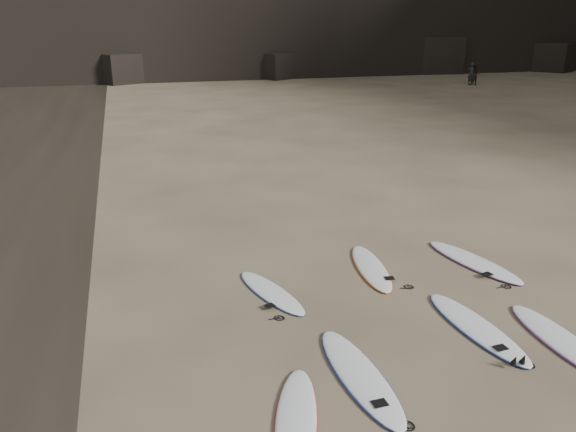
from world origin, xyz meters
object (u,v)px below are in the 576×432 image
(surfboard_7, at_px, (473,261))
(surfboard_0, at_px, (296,420))
(person_a, at_px, (472,74))
(person_b, at_px, (475,74))
(surfboard_2, at_px, (476,327))
(surfboard_1, at_px, (360,375))
(surfboard_3, at_px, (563,341))
(surfboard_5, at_px, (271,292))
(surfboard_6, at_px, (371,267))

(surfboard_7, bearing_deg, surfboard_0, -156.50)
(person_a, distance_m, person_b, 0.26)
(surfboard_7, bearing_deg, surfboard_2, -135.25)
(surfboard_1, distance_m, surfboard_3, 3.81)
(person_a, height_order, person_b, person_a)
(surfboard_5, bearing_deg, surfboard_7, -15.17)
(surfboard_5, height_order, person_a, person_a)
(surfboard_3, height_order, surfboard_5, surfboard_3)
(surfboard_6, distance_m, person_b, 39.20)
(surfboard_6, bearing_deg, surfboard_7, 0.41)
(surfboard_2, relative_size, surfboard_6, 1.08)
(surfboard_0, bearing_deg, surfboard_1, 48.92)
(surfboard_3, xyz_separation_m, surfboard_6, (-1.94, 3.80, -0.00))
(surfboard_3, distance_m, surfboard_6, 4.27)
(surfboard_6, xyz_separation_m, person_a, (23.42, 31.50, 0.88))
(surfboard_3, xyz_separation_m, surfboard_7, (0.48, 3.42, 0.00))
(surfboard_7, height_order, person_a, person_a)
(surfboard_3, distance_m, surfboard_7, 3.46)
(surfboard_3, distance_m, person_b, 41.24)
(person_b, bearing_deg, surfboard_7, -72.79)
(surfboard_2, bearing_deg, person_b, 52.60)
(surfboard_7, bearing_deg, surfboard_5, 169.33)
(surfboard_0, xyz_separation_m, surfboard_2, (3.91, 1.47, 0.01))
(surfboard_3, relative_size, surfboard_7, 0.98)
(surfboard_1, relative_size, surfboard_6, 1.09)
(surfboard_7, xyz_separation_m, person_a, (21.00, 31.88, 0.88))
(surfboard_0, xyz_separation_m, surfboard_5, (0.66, 3.88, -0.00))
(surfboard_0, xyz_separation_m, surfboard_6, (3.14, 4.41, 0.00))
(surfboard_5, bearing_deg, surfboard_1, -95.90)
(surfboard_3, xyz_separation_m, person_b, (21.64, 35.09, 0.85))
(surfboard_0, height_order, surfboard_7, surfboard_7)
(surfboard_1, relative_size, surfboard_5, 1.19)
(surfboard_5, relative_size, surfboard_6, 0.91)
(surfboard_0, relative_size, surfboard_6, 0.95)
(person_a, xyz_separation_m, person_b, (0.16, -0.21, -0.03))
(surfboard_6, relative_size, surfboard_7, 0.91)
(surfboard_0, xyz_separation_m, surfboard_3, (5.08, 0.61, 0.01))
(surfboard_6, height_order, surfboard_7, surfboard_7)
(person_a, bearing_deg, surfboard_2, 87.19)
(surfboard_6, bearing_deg, surfboard_5, -158.68)
(surfboard_1, relative_size, surfboard_2, 1.01)
(surfboard_0, bearing_deg, surfboard_2, 40.15)
(surfboard_2, relative_size, surfboard_3, 1.01)
(surfboard_0, distance_m, surfboard_1, 1.47)
(surfboard_7, distance_m, person_a, 38.18)
(surfboard_1, xyz_separation_m, surfboard_5, (-0.62, 3.16, -0.01))
(surfboard_6, xyz_separation_m, surfboard_7, (2.42, -0.38, 0.00))
(surfboard_6, bearing_deg, surfboard_0, -116.20)
(surfboard_3, bearing_deg, surfboard_7, 83.64)
(surfboard_5, bearing_deg, surfboard_0, -116.62)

